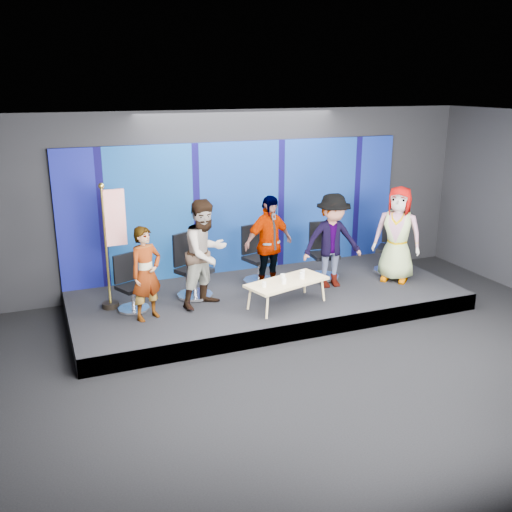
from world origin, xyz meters
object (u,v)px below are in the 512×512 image
(panelist_d, at_px, (332,241))
(mug_e, at_px, (303,272))
(chair_d, at_px, (323,260))
(mug_b, at_px, (284,281))
(mug_c, at_px, (283,277))
(chair_c, at_px, (257,264))
(mug_d, at_px, (302,276))
(panelist_c, at_px, (269,244))
(chair_b, at_px, (192,276))
(coffee_table, at_px, (287,283))
(chair_a, at_px, (131,292))
(flag_stand, at_px, (112,243))
(chair_e, at_px, (391,254))
(panelist_b, at_px, (206,253))
(panelist_a, at_px, (146,273))
(panelist_e, at_px, (397,234))
(mug_a, at_px, (264,284))

(panelist_d, xyz_separation_m, mug_e, (-0.78, -0.38, -0.40))
(mug_e, bearing_deg, chair_d, 45.33)
(mug_b, distance_m, mug_c, 0.18)
(chair_c, distance_m, mug_d, 1.34)
(panelist_c, height_order, mug_e, panelist_c)
(panelist_d, distance_m, mug_c, 1.38)
(panelist_c, height_order, mug_d, panelist_c)
(chair_b, height_order, mug_c, chair_b)
(chair_c, bearing_deg, chair_b, 176.75)
(chair_b, bearing_deg, coffee_table, -62.85)
(chair_a, relative_size, flag_stand, 0.44)
(mug_e, bearing_deg, chair_e, 16.71)
(chair_c, bearing_deg, mug_e, -85.01)
(chair_a, distance_m, chair_b, 1.15)
(chair_c, bearing_deg, mug_d, -91.93)
(panelist_b, xyz_separation_m, chair_c, (1.26, 0.79, -0.57))
(panelist_a, distance_m, panelist_b, 1.08)
(chair_b, xyz_separation_m, panelist_e, (3.90, -0.58, 0.54))
(chair_e, height_order, mug_a, chair_e)
(panelist_b, xyz_separation_m, panelist_e, (3.79, -0.08, -0.01))
(chair_e, relative_size, mug_c, 10.91)
(panelist_c, distance_m, panelist_e, 2.54)
(mug_e, bearing_deg, panelist_e, 6.41)
(mug_c, bearing_deg, mug_e, 15.96)
(chair_a, xyz_separation_m, panelist_d, (3.70, -0.20, 0.57))
(panelist_d, height_order, mug_e, panelist_d)
(panelist_d, bearing_deg, mug_e, -148.08)
(panelist_a, xyz_separation_m, chair_b, (0.94, 0.70, -0.39))
(panelist_d, bearing_deg, chair_a, -177.29)
(panelist_b, height_order, mug_e, panelist_b)
(panelist_a, height_order, panelist_d, panelist_d)
(chair_b, bearing_deg, chair_e, -28.63)
(panelist_b, xyz_separation_m, chair_d, (2.55, 0.56, -0.57))
(chair_d, bearing_deg, flag_stand, -173.21)
(mug_a, bearing_deg, panelist_d, 23.31)
(panelist_b, distance_m, panelist_d, 2.46)
(panelist_d, distance_m, chair_e, 1.65)
(panelist_b, relative_size, flag_stand, 0.87)
(panelist_a, height_order, coffee_table, panelist_a)
(panelist_c, xyz_separation_m, mug_a, (-0.47, -0.94, -0.40))
(panelist_b, relative_size, mug_a, 21.76)
(chair_c, bearing_deg, chair_d, -25.72)
(chair_e, bearing_deg, mug_c, -118.22)
(panelist_e, bearing_deg, mug_c, -126.69)
(mug_a, relative_size, mug_e, 0.97)
(panelist_a, height_order, mug_d, panelist_a)
(mug_b, bearing_deg, mug_d, 16.91)
(coffee_table, height_order, flag_stand, flag_stand)
(chair_a, xyz_separation_m, coffee_table, (2.52, -0.77, 0.10))
(chair_c, distance_m, panelist_e, 2.73)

